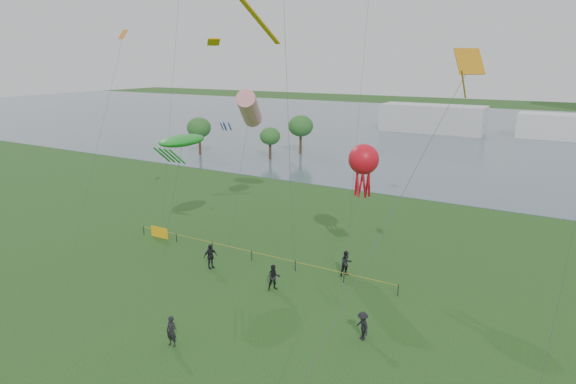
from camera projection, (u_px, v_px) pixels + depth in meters
The scene contains 14 objects.
lake at pixel (492, 133), 105.67m from camera, with size 400.00×120.00×0.08m, color slate.
pavilion_left at pixel (432, 119), 106.47m from camera, with size 22.00×8.00×6.00m, color silver.
pavilion_right at pixel (566, 127), 96.60m from camera, with size 18.00×7.00×5.00m, color white.
trees at pixel (257, 129), 79.94m from camera, with size 18.67×13.06×6.59m.
fence at pixel (193, 240), 41.36m from camera, with size 24.07×0.07×1.05m.
spectator_a at pixel (274, 278), 33.40m from camera, with size 0.90×0.70×1.85m, color black.
spectator_b at pixel (362, 326), 27.45m from camera, with size 1.11×0.64×1.72m, color black.
spectator_c at pixel (210, 256), 36.88m from camera, with size 1.14×0.47×1.94m, color black.
spectator_f at pixel (171, 331), 26.82m from camera, with size 0.66×0.43×1.80m, color black.
spectator_g at pixel (346, 263), 35.62m from camera, with size 0.93×0.73×1.92m, color black.
kite_windsock at pixel (249, 109), 44.04m from camera, with size 4.94×9.82×13.10m.
kite_creature at pixel (182, 141), 39.70m from camera, with size 2.64×5.05×9.56m.
kite_octopus at pixel (364, 160), 36.36m from camera, with size 2.75×8.82×9.44m.
kite_delta at pixel (458, 84), 21.73m from camera, with size 4.39×17.12×16.07m.
Camera 1 is at (13.64, -13.69, 15.51)m, focal length 30.00 mm.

